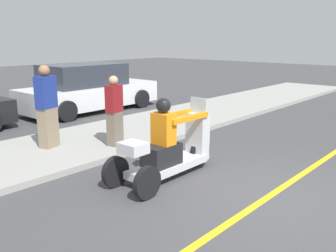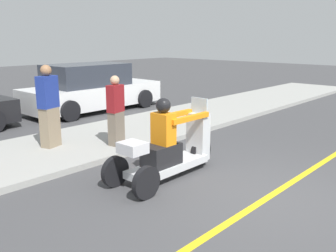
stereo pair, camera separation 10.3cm
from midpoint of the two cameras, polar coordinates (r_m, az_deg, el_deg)
ground_plane at (r=6.23m, az=14.63°, el=-10.38°), size 60.00×60.00×0.00m
lane_stripe at (r=5.88m, az=12.72°, el=-11.69°), size 24.00×0.12×0.01m
sidewalk_strip at (r=9.08m, az=-12.09°, el=-2.28°), size 28.00×2.80×0.12m
motorcycle_trike at (r=6.67m, az=-0.30°, el=-3.63°), size 2.40×0.85×1.46m
spectator_mid_group at (r=8.45m, az=-18.31°, el=2.58°), size 0.48×0.37×1.78m
spectator_by_tree at (r=8.28m, az=-8.52°, el=2.09°), size 0.41×0.29×1.54m
parked_car_lot_right at (r=13.06m, az=-12.33°, el=5.52°), size 4.78×2.03×1.60m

